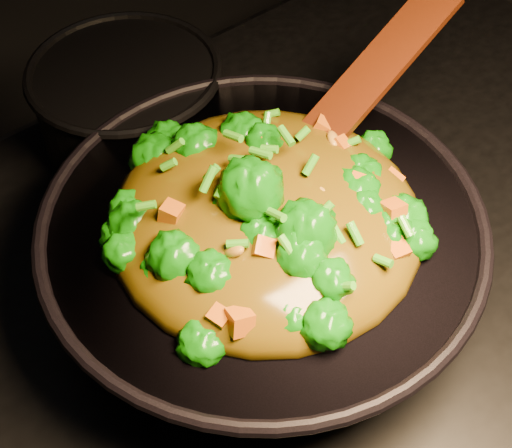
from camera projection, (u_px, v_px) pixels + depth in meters
stovetop at (318, 415)px, 1.21m from camera, size 1.20×0.90×0.90m
wok at (262, 258)px, 0.78m from camera, size 0.51×0.51×0.13m
stir_fry at (266, 187)px, 0.69m from camera, size 0.41×0.41×0.11m
spatula at (350, 100)px, 0.77m from camera, size 0.32×0.08×0.13m
back_pot at (130, 108)px, 0.94m from camera, size 0.26×0.26×0.14m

